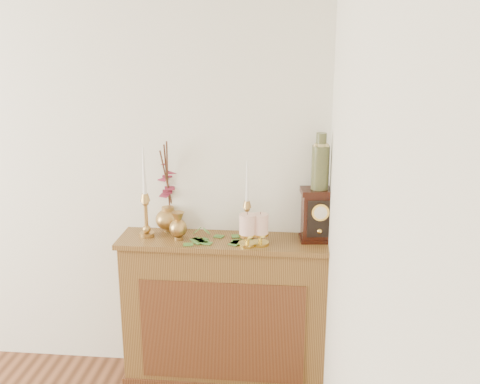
# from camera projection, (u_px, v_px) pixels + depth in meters

# --- Properties ---
(console_shelf) EXTENTS (1.24, 0.34, 0.93)m
(console_shelf) POSITION_uv_depth(u_px,v_px,m) (225.00, 315.00, 3.40)
(console_shelf) COLOR brown
(console_shelf) RESTS_ON ground
(candlestick_left) EXTENTS (0.09, 0.09, 0.53)m
(candlestick_left) POSITION_uv_depth(u_px,v_px,m) (146.00, 208.00, 3.26)
(candlestick_left) COLOR tan
(candlestick_left) RESTS_ON console_shelf
(candlestick_center) EXTENTS (0.08, 0.08, 0.46)m
(candlestick_center) POSITION_uv_depth(u_px,v_px,m) (247.00, 213.00, 3.25)
(candlestick_center) COLOR tan
(candlestick_center) RESTS_ON console_shelf
(bud_vase) EXTENTS (0.10, 0.10, 0.17)m
(bud_vase) POSITION_uv_depth(u_px,v_px,m) (178.00, 226.00, 3.24)
(bud_vase) COLOR tan
(bud_vase) RESTS_ON console_shelf
(ginger_jar) EXTENTS (0.23, 0.24, 0.56)m
(ginger_jar) POSITION_uv_depth(u_px,v_px,m) (168.00, 189.00, 3.38)
(ginger_jar) COLOR tan
(ginger_jar) RESTS_ON console_shelf
(pillar_candle_left) EXTENTS (0.10, 0.10, 0.20)m
(pillar_candle_left) POSITION_uv_depth(u_px,v_px,m) (247.00, 228.00, 3.14)
(pillar_candle_left) COLOR gold
(pillar_candle_left) RESTS_ON console_shelf
(pillar_candle_right) EXTENTS (0.10, 0.10, 0.19)m
(pillar_candle_right) POSITION_uv_depth(u_px,v_px,m) (260.00, 228.00, 3.15)
(pillar_candle_right) COLOR gold
(pillar_candle_right) RESTS_ON console_shelf
(ivy_garland) EXTENTS (0.52, 0.21, 0.09)m
(ivy_garland) POSITION_uv_depth(u_px,v_px,m) (222.00, 239.00, 3.23)
(ivy_garland) COLOR #41742C
(ivy_garland) RESTS_ON console_shelf
(mantel_clock) EXTENTS (0.22, 0.17, 0.31)m
(mantel_clock) POSITION_uv_depth(u_px,v_px,m) (318.00, 215.00, 3.21)
(mantel_clock) COLOR black
(mantel_clock) RESTS_ON console_shelf
(ceramic_vase) EXTENTS (0.10, 0.10, 0.32)m
(ceramic_vase) POSITION_uv_depth(u_px,v_px,m) (320.00, 164.00, 3.13)
(ceramic_vase) COLOR #1B3626
(ceramic_vase) RESTS_ON mantel_clock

